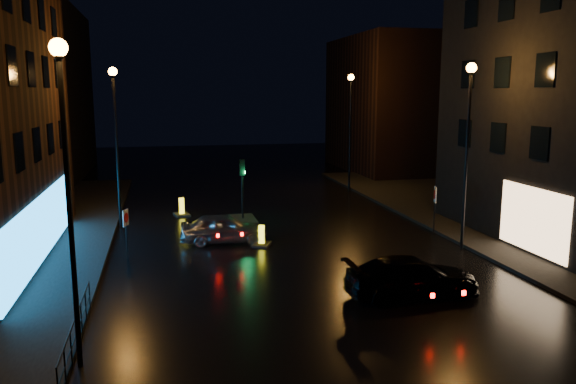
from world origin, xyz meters
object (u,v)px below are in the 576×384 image
Objects in this scene: bollard_near at (262,241)px; bollard_far at (182,212)px; road_sign_left at (126,222)px; traffic_signal at (243,212)px; silver_hatchback at (224,228)px; dark_sedan at (412,277)px; road_sign_right at (435,199)px.

bollard_near is 0.99× the size of bollard_far.
bollard_near is at bearing 27.87° from road_sign_left.
traffic_signal is 8.65m from road_sign_left.
traffic_signal is 2.63× the size of bollard_far.
silver_hatchback is 10.33m from dark_sedan.
bollard_far is at bearing 147.81° from traffic_signal.
road_sign_left reaches higher than bollard_far.
dark_sedan is at bearing 77.64° from road_sign_right.
dark_sedan is 2.22× the size of road_sign_left.
dark_sedan is at bearing -142.86° from silver_hatchback.
road_sign_left is at bearing -147.73° from bollard_near.
road_sign_left is at bearing -118.89° from bollard_far.
road_sign_right reaches higher than bollard_far.
road_sign_left is (-6.05, -0.84, 1.41)m from bollard_near.
dark_sedan is at bearing -38.35° from bollard_near.
bollard_near is 8.20m from bollard_far.
traffic_signal reaches higher than dark_sedan.
traffic_signal is 1.59× the size of road_sign_left.
road_sign_right is at bearing 26.31° from bollard_near.
silver_hatchback is 3.13× the size of bollard_far.
silver_hatchback is 6.82m from bollard_far.
road_sign_right is (15.02, 1.15, 0.18)m from road_sign_left.
silver_hatchback is 3.16× the size of bollard_near.
traffic_signal is at bearing 66.32° from road_sign_left.
silver_hatchback is (-1.55, -4.50, 0.20)m from traffic_signal.
road_sign_right is at bearing 24.33° from road_sign_left.
road_sign_right is at bearing -29.10° from traffic_signal.
traffic_signal reaches higher than road_sign_right.
road_sign_left is (-10.05, 6.92, 0.93)m from dark_sedan.
bollard_far is at bearing 26.02° from dark_sedan.
road_sign_right reaches higher than bollard_near.
traffic_signal is at bearing -15.18° from silver_hatchback.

